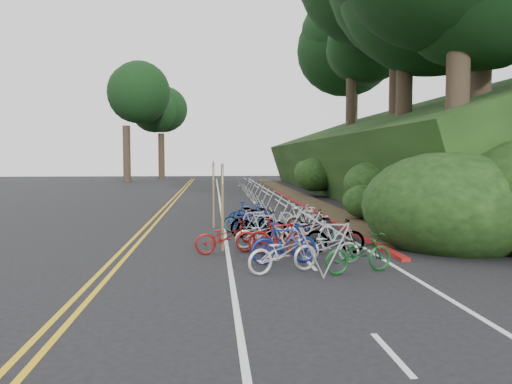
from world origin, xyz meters
The scene contains 11 objects.
ground centered at (0.00, 0.00, 0.00)m, with size 120.00×120.00×0.00m, color black.
road_markings centered at (0.63, 10.10, 0.00)m, with size 7.47×80.00×0.01m.
red_curb centered at (5.70, 12.00, 0.05)m, with size 0.25×28.00×0.10m, color maroon.
embankment centered at (12.96, 19.04, 2.57)m, with size 14.30×48.14×9.11m.
tree_cluster centered at (9.76, 22.03, 12.79)m, with size 33.67×55.06×20.59m.
bike_rack_front centered at (3.10, -2.10, 0.91)m, with size 1.18×3.28×1.24m.
bike_racks_rest centered at (3.00, 13.00, 0.85)m, with size 1.14×23.00×1.17m.
signpost_near centered at (0.86, 0.04, 1.48)m, with size 0.08×0.40×2.59m.
signposts_rest centered at (0.60, 14.00, 1.43)m, with size 0.08×18.40×2.50m.
bike_front centered at (0.94, -0.37, 0.48)m, with size 1.82×0.64×0.96m, color maroon.
bike_valet centered at (2.94, 1.00, 0.49)m, with size 3.25×10.83×1.09m.
Camera 1 is at (0.60, -14.69, 2.78)m, focal length 35.00 mm.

